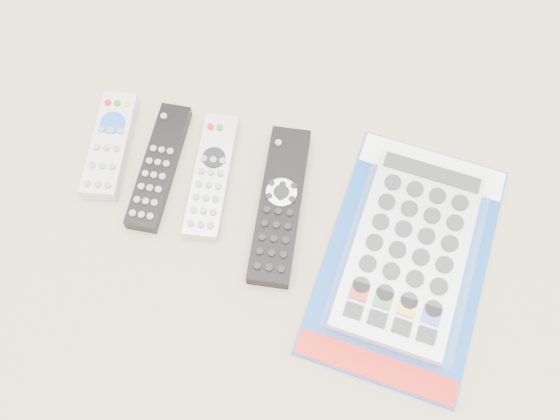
% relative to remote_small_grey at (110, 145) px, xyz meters
% --- Properties ---
extents(remote_small_grey, '(0.07, 0.16, 0.02)m').
position_rel_remote_small_grey_xyz_m(remote_small_grey, '(0.00, 0.00, 0.00)').
color(remote_small_grey, '#BBBBBD').
rests_on(remote_small_grey, ground).
extents(remote_slim_black, '(0.05, 0.19, 0.02)m').
position_rel_remote_small_grey_xyz_m(remote_slim_black, '(0.07, -0.02, -0.00)').
color(remote_slim_black, black).
rests_on(remote_slim_black, ground).
extents(remote_silver_dvd, '(0.07, 0.18, 0.02)m').
position_rel_remote_small_grey_xyz_m(remote_silver_dvd, '(0.15, -0.01, -0.00)').
color(remote_silver_dvd, '#BABBBF').
rests_on(remote_silver_dvd, ground).
extents(remote_large_black, '(0.07, 0.22, 0.02)m').
position_rel_remote_small_grey_xyz_m(remote_large_black, '(0.24, -0.03, -0.00)').
color(remote_large_black, black).
rests_on(remote_large_black, ground).
extents(jumbo_remote_packaged, '(0.23, 0.34, 0.04)m').
position_rel_remote_small_grey_xyz_m(jumbo_remote_packaged, '(0.41, -0.06, 0.01)').
color(jumbo_remote_packaged, '#0E449A').
rests_on(jumbo_remote_packaged, ground).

